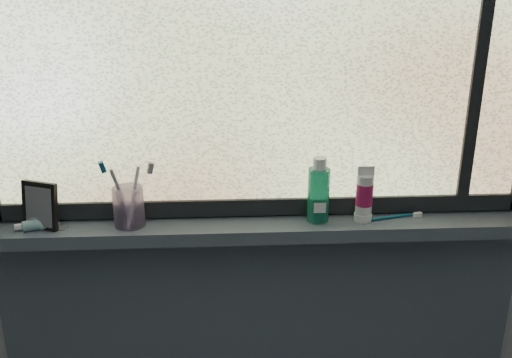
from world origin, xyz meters
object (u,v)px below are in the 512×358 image
Objects in this scene: toothbrush_cup at (129,207)px; mouthwash_bottle at (319,190)px; vanity_mirror at (40,205)px; cream_tube at (365,192)px.

mouthwash_bottle is at bearing 0.46° from toothbrush_cup.
vanity_mirror is 0.24m from toothbrush_cup.
mouthwash_bottle is (0.79, 0.01, 0.03)m from vanity_mirror.
mouthwash_bottle is 0.13m from cream_tube.
vanity_mirror is at bearing -179.47° from mouthwash_bottle.
cream_tube is at bearing -3.06° from mouthwash_bottle.
vanity_mirror is 1.14× the size of cream_tube.
cream_tube is at bearing 21.11° from vanity_mirror.
toothbrush_cup is at bearing 179.77° from cream_tube.
mouthwash_bottle is 1.33× the size of cream_tube.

